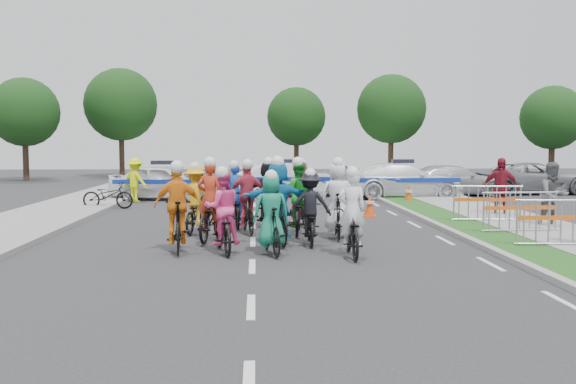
{
  "coord_description": "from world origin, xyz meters",
  "views": [
    {
      "loc": [
        0.07,
        -12.03,
        2.35
      ],
      "look_at": [
        0.89,
        4.1,
        1.1
      ],
      "focal_mm": 40.0,
      "sensor_mm": 36.0,
      "label": 1
    }
  ],
  "objects_px": {
    "rider_0": "(351,227)",
    "police_car_0": "(163,182)",
    "civilian_suv": "(535,178)",
    "rider_1": "(271,221)",
    "tree_0": "(24,112)",
    "marshal_hiviz": "(135,180)",
    "rider_6": "(210,213)",
    "tree_4": "(296,117)",
    "rider_2": "(222,221)",
    "cone_1": "(409,194)",
    "rider_7": "(337,207)",
    "rider_12": "(234,205)",
    "police_car_1": "(288,180)",
    "spectator_2": "(500,188)",
    "police_car_2": "(403,181)",
    "tree_1": "(391,109)",
    "barrier_2": "(487,205)",
    "cone_0": "(370,206)",
    "rider_9": "(248,205)",
    "barrier_0": "(561,225)",
    "spectator_1": "(553,196)",
    "tree_2": "(553,118)",
    "rider_10": "(196,205)",
    "rider_5": "(278,208)",
    "rider_13": "(301,199)",
    "parked_bike": "(108,195)",
    "rider_4": "(310,215)",
    "barrier_1": "(520,214)",
    "rider_11": "(268,198)",
    "rider_3": "(178,217)",
    "tree_3": "(121,105)",
    "civilian_sedan": "(454,180)",
    "rider_8": "(298,205)"
  },
  "relations": [
    {
      "from": "rider_0",
      "to": "police_car_0",
      "type": "xyz_separation_m",
      "value": [
        -5.79,
        13.48,
        0.11
      ]
    },
    {
      "from": "police_car_0",
      "to": "civilian_suv",
      "type": "xyz_separation_m",
      "value": [
        16.64,
        2.23,
        -0.01
      ]
    },
    {
      "from": "rider_1",
      "to": "tree_0",
      "type": "xyz_separation_m",
      "value": [
        -14.39,
        26.7,
        3.49
      ]
    },
    {
      "from": "rider_1",
      "to": "marshal_hiviz",
      "type": "xyz_separation_m",
      "value": [
        -5.06,
        12.11,
        0.17
      ]
    },
    {
      "from": "rider_6",
      "to": "tree_4",
      "type": "xyz_separation_m",
      "value": [
        4.02,
        30.67,
        3.52
      ]
    },
    {
      "from": "rider_2",
      "to": "cone_1",
      "type": "height_order",
      "value": "rider_2"
    },
    {
      "from": "rider_7",
      "to": "rider_12",
      "type": "xyz_separation_m",
      "value": [
        -2.6,
        2.21,
        -0.15
      ]
    },
    {
      "from": "rider_0",
      "to": "cone_1",
      "type": "xyz_separation_m",
      "value": [
        3.98,
        11.59,
        -0.27
      ]
    },
    {
      "from": "police_car_1",
      "to": "spectator_2",
      "type": "distance_m",
      "value": 10.39
    },
    {
      "from": "police_car_1",
      "to": "police_car_2",
      "type": "relative_size",
      "value": 0.87
    },
    {
      "from": "rider_12",
      "to": "tree_1",
      "type": "bearing_deg",
      "value": -119.87
    },
    {
      "from": "barrier_2",
      "to": "tree_0",
      "type": "xyz_separation_m",
      "value": [
        -20.7,
        22.06,
        3.63
      ]
    },
    {
      "from": "tree_0",
      "to": "cone_0",
      "type": "bearing_deg",
      "value": -48.45
    },
    {
      "from": "rider_0",
      "to": "tree_4",
      "type": "height_order",
      "value": "tree_4"
    },
    {
      "from": "rider_9",
      "to": "spectator_2",
      "type": "relative_size",
      "value": 1.03
    },
    {
      "from": "rider_2",
      "to": "police_car_0",
      "type": "relative_size",
      "value": 0.45
    },
    {
      "from": "rider_7",
      "to": "police_car_1",
      "type": "bearing_deg",
      "value": -83.53
    },
    {
      "from": "civilian_suv",
      "to": "barrier_0",
      "type": "height_order",
      "value": "civilian_suv"
    },
    {
      "from": "police_car_1",
      "to": "spectator_1",
      "type": "distance_m",
      "value": 12.9
    },
    {
      "from": "rider_1",
      "to": "tree_2",
      "type": "height_order",
      "value": "tree_2"
    },
    {
      "from": "rider_10",
      "to": "rider_5",
      "type": "bearing_deg",
      "value": 145.21
    },
    {
      "from": "rider_13",
      "to": "cone_0",
      "type": "bearing_deg",
      "value": -147.74
    },
    {
      "from": "rider_12",
      "to": "parked_bike",
      "type": "relative_size",
      "value": 1.05
    },
    {
      "from": "rider_1",
      "to": "cone_0",
      "type": "xyz_separation_m",
      "value": [
        3.29,
        6.74,
        -0.36
      ]
    },
    {
      "from": "rider_4",
      "to": "rider_13",
      "type": "relative_size",
      "value": 0.92
    },
    {
      "from": "rider_12",
      "to": "barrier_0",
      "type": "relative_size",
      "value": 0.95
    },
    {
      "from": "rider_5",
      "to": "barrier_0",
      "type": "xyz_separation_m",
      "value": [
        6.13,
        -1.13,
        -0.29
      ]
    },
    {
      "from": "rider_4",
      "to": "barrier_1",
      "type": "bearing_deg",
      "value": -167.39
    },
    {
      "from": "rider_11",
      "to": "spectator_2",
      "type": "distance_m",
      "value": 7.53
    },
    {
      "from": "rider_4",
      "to": "police_car_0",
      "type": "xyz_separation_m",
      "value": [
        -5.07,
        11.84,
        0.04
      ]
    },
    {
      "from": "police_car_1",
      "to": "police_car_0",
      "type": "bearing_deg",
      "value": 97.57
    },
    {
      "from": "rider_12",
      "to": "rider_4",
      "type": "bearing_deg",
      "value": 112.2
    },
    {
      "from": "tree_4",
      "to": "police_car_2",
      "type": "bearing_deg",
      "value": -80.35
    },
    {
      "from": "rider_3",
      "to": "tree_3",
      "type": "relative_size",
      "value": 0.27
    },
    {
      "from": "rider_7",
      "to": "rider_11",
      "type": "height_order",
      "value": "rider_7"
    },
    {
      "from": "civilian_sedan",
      "to": "barrier_2",
      "type": "bearing_deg",
      "value": 164.1
    },
    {
      "from": "rider_6",
      "to": "rider_4",
      "type": "bearing_deg",
      "value": 173.36
    },
    {
      "from": "rider_8",
      "to": "cone_1",
      "type": "xyz_separation_m",
      "value": [
        4.87,
        8.22,
        -0.39
      ]
    },
    {
      "from": "police_car_0",
      "to": "rider_3",
      "type": "bearing_deg",
      "value": -165.05
    },
    {
      "from": "rider_6",
      "to": "rider_13",
      "type": "bearing_deg",
      "value": -121.42
    },
    {
      "from": "civilian_suv",
      "to": "rider_6",
      "type": "bearing_deg",
      "value": 132.56
    },
    {
      "from": "rider_13",
      "to": "tree_2",
      "type": "relative_size",
      "value": 0.33
    },
    {
      "from": "rider_4",
      "to": "rider_12",
      "type": "bearing_deg",
      "value": -57.76
    },
    {
      "from": "rider_9",
      "to": "police_car_0",
      "type": "distance_m",
      "value": 10.58
    },
    {
      "from": "parked_bike",
      "to": "cone_0",
      "type": "bearing_deg",
      "value": -102.37
    },
    {
      "from": "barrier_1",
      "to": "rider_12",
      "type": "bearing_deg",
      "value": 164.07
    },
    {
      "from": "civilian_suv",
      "to": "tree_4",
      "type": "height_order",
      "value": "tree_4"
    },
    {
      "from": "police_car_0",
      "to": "spectator_2",
      "type": "bearing_deg",
      "value": -115.78
    },
    {
      "from": "rider_11",
      "to": "tree_4",
      "type": "xyz_separation_m",
      "value": [
        2.58,
        28.37,
        3.37
      ]
    },
    {
      "from": "civilian_sedan",
      "to": "barrier_1",
      "type": "xyz_separation_m",
      "value": [
        -2.17,
        -12.27,
        -0.11
      ]
    }
  ]
}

